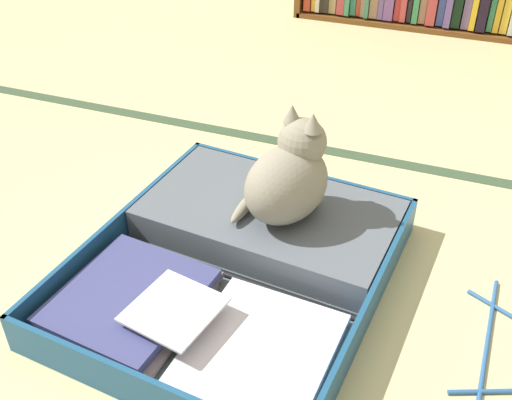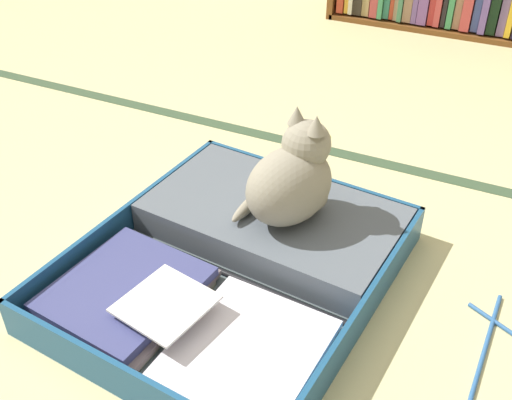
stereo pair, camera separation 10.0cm
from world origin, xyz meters
The scene contains 5 objects.
ground_plane centered at (0.00, 0.00, 0.00)m, with size 10.00×10.00×0.00m, color #C8BF87.
tatami_border centered at (0.00, 0.90, 0.00)m, with size 4.80×0.05×0.00m.
open_suitcase centered at (-0.06, 0.28, 0.04)m, with size 0.75×0.86×0.10m.
black_cat centered at (0.01, 0.40, 0.21)m, with size 0.25×0.29×0.28m.
clothes_hanger centered at (0.57, 0.22, 0.00)m, with size 0.23×0.43×0.01m.
Camera 2 is at (0.46, -0.75, 1.03)m, focal length 42.80 mm.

